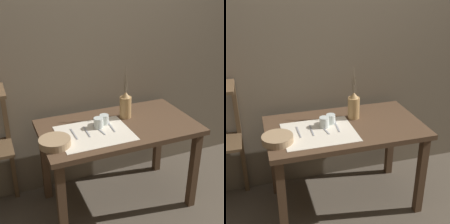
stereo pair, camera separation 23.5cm
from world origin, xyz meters
TOP-DOWN VIEW (x-y plane):
  - ground_plane at (0.00, 0.00)m, footprint 12.00×12.00m
  - stone_wall_back at (0.00, 0.46)m, footprint 7.00×0.06m
  - wooden_table at (0.00, 0.00)m, footprint 1.21×0.69m
  - linen_cloth at (-0.22, -0.06)m, footprint 0.53×0.44m
  - pitcher_with_flowers at (0.11, 0.11)m, footprint 0.09×0.09m
  - wooden_bowl at (-0.53, -0.12)m, footprint 0.22×0.22m
  - glass_tumbler_near at (-0.16, 0.01)m, footprint 0.07×0.07m
  - glass_tumbler_far at (-0.10, 0.06)m, footprint 0.07×0.07m
  - fork_outer at (-0.36, -0.02)m, footprint 0.01×0.17m
  - fork_inner at (-0.27, -0.02)m, footprint 0.02×0.17m
  - spoon_inner at (-0.17, 0.02)m, footprint 0.04×0.18m
  - spoon_outer at (-0.06, 0.04)m, footprint 0.03×0.18m

SIDE VIEW (x-z plane):
  - ground_plane at x=0.00m, z-range 0.00..0.00m
  - wooden_table at x=0.00m, z-range 0.26..0.99m
  - linen_cloth at x=-0.22m, z-range 0.73..0.74m
  - fork_outer at x=-0.36m, z-range 0.74..0.74m
  - fork_inner at x=-0.27m, z-range 0.74..0.74m
  - spoon_inner at x=-0.17m, z-range 0.73..0.75m
  - spoon_outer at x=-0.06m, z-range 0.73..0.75m
  - wooden_bowl at x=-0.53m, z-range 0.73..0.79m
  - glass_tumbler_far at x=-0.10m, z-range 0.74..0.81m
  - glass_tumbler_near at x=-0.16m, z-range 0.74..0.82m
  - pitcher_with_flowers at x=0.11m, z-range 0.62..1.05m
  - stone_wall_back at x=0.00m, z-range 0.00..2.40m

